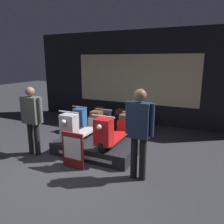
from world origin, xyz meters
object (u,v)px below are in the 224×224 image
at_px(scooter_backrow_1, 113,120).
at_px(price_sign_board, 73,150).
at_px(scooter_display_right, 115,130).
at_px(scooter_backrow_0, 90,117).
at_px(scooter_display_left, 84,125).
at_px(scooter_backrow_2, 138,123).
at_px(person_left_browsing, 32,115).
at_px(person_right_browsing, 139,128).

relative_size(scooter_backrow_1, price_sign_board, 2.14).
relative_size(scooter_display_right, scooter_backrow_0, 1.00).
xyz_separation_m(scooter_display_left, scooter_backrow_1, (-0.00, 1.71, -0.30)).
distance_m(scooter_display_left, scooter_backrow_2, 1.94).
height_order(scooter_display_left, scooter_display_right, same).
height_order(scooter_backrow_2, person_left_browsing, person_left_browsing).
xyz_separation_m(scooter_display_right, scooter_backrow_0, (-1.73, 1.71, -0.30)).
distance_m(scooter_backrow_0, scooter_backrow_1, 0.86).
height_order(scooter_backrow_1, person_left_browsing, person_left_browsing).
height_order(person_left_browsing, person_right_browsing, person_right_browsing).
relative_size(scooter_backrow_1, scooter_backrow_2, 1.00).
bearing_deg(scooter_display_left, scooter_display_right, 0.00).
bearing_deg(scooter_backrow_1, person_left_browsing, -109.10).
relative_size(scooter_display_left, price_sign_board, 2.14).
bearing_deg(person_left_browsing, scooter_backrow_0, 89.58).
relative_size(scooter_backrow_2, person_right_browsing, 0.96).
xyz_separation_m(scooter_backrow_0, scooter_backrow_1, (0.86, 0.00, 0.00)).
bearing_deg(scooter_backrow_2, scooter_display_left, -116.57).
bearing_deg(scooter_backrow_0, scooter_backrow_2, 0.00).
height_order(scooter_backrow_0, person_right_browsing, person_right_browsing).
distance_m(scooter_display_left, scooter_display_right, 0.87).
height_order(scooter_backrow_0, scooter_backrow_1, same).
bearing_deg(person_left_browsing, scooter_backrow_2, 55.57).
xyz_separation_m(scooter_backrow_1, person_right_browsing, (1.72, -2.53, 0.69)).
bearing_deg(person_right_browsing, scooter_backrow_2, 108.84).
bearing_deg(scooter_backrow_1, price_sign_board, -82.25).
distance_m(scooter_display_left, scooter_backrow_0, 1.94).
bearing_deg(scooter_display_right, scooter_display_left, 180.00).
relative_size(scooter_backrow_1, person_left_browsing, 1.02).
bearing_deg(person_right_browsing, scooter_display_right, 135.97).
xyz_separation_m(person_right_browsing, price_sign_board, (-1.35, -0.19, -0.61)).
height_order(scooter_display_right, person_left_browsing, person_left_browsing).
bearing_deg(price_sign_board, scooter_backrow_1, 97.75).
relative_size(person_left_browsing, price_sign_board, 2.09).
height_order(scooter_backrow_1, scooter_backrow_2, same).
bearing_deg(price_sign_board, person_right_browsing, 7.91).
bearing_deg(scooter_backrow_2, price_sign_board, -100.18).
relative_size(scooter_backrow_0, price_sign_board, 2.14).
bearing_deg(scooter_display_left, price_sign_board, -69.93).
bearing_deg(scooter_display_right, scooter_backrow_2, 90.54).
bearing_deg(person_right_browsing, scooter_backrow_1, 124.22).
distance_m(scooter_backrow_2, price_sign_board, 2.76).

